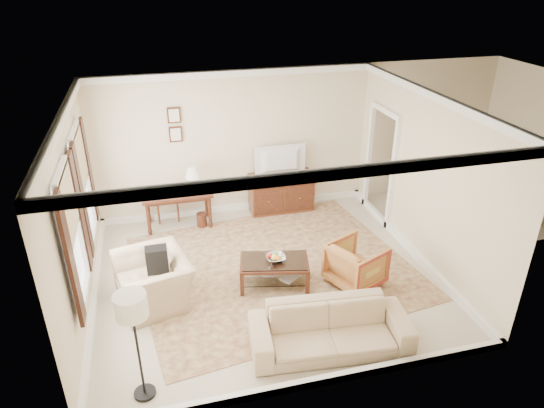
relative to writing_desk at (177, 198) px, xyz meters
name	(u,v)px	position (x,y,z in m)	size (l,w,h in m)	color
room_shell	(264,133)	(1.23, -2.07, 1.86)	(5.51, 5.01, 2.91)	beige
annex_bedroom	(463,198)	(5.72, -0.92, -0.27)	(3.00, 2.70, 2.90)	beige
window_front	(73,235)	(-1.47, -2.77, 0.94)	(0.12, 1.56, 1.80)	#CCB284
window_rear	(83,185)	(-1.47, -1.17, 0.94)	(0.12, 1.56, 1.80)	#CCB284
doorway	(380,167)	(3.94, -0.57, 0.47)	(0.10, 1.12, 2.25)	white
rug	(273,267)	(1.42, -1.89, -0.60)	(4.44, 3.80, 0.01)	#56221C
writing_desk	(177,198)	(0.00, 0.00, 0.00)	(1.32, 0.66, 0.72)	#4E2416
desk_chair	(166,195)	(-0.20, 0.35, -0.08)	(0.45, 0.45, 1.05)	brown
desk_lamp	(193,179)	(0.34, 0.00, 0.36)	(0.32, 0.32, 0.50)	silver
framed_prints	(175,125)	(0.10, 0.40, 1.33)	(0.25, 0.04, 0.68)	#4E2416
sideboard	(281,192)	(2.12, 0.15, -0.21)	(1.30, 0.50, 0.80)	brown
tv	(282,152)	(2.12, 0.13, 0.69)	(1.00, 0.57, 0.13)	black
coffee_table	(274,266)	(1.31, -2.37, -0.26)	(1.19, 0.85, 0.46)	#4E2416
fruit_bowl	(276,257)	(1.34, -2.37, -0.10)	(0.42, 0.42, 0.10)	silver
book_a	(263,271)	(1.16, -2.22, -0.43)	(0.28, 0.04, 0.38)	brown
book_b	(284,275)	(1.47, -2.41, -0.43)	(0.28, 0.03, 0.38)	brown
striped_armchair	(356,262)	(2.59, -2.66, -0.21)	(0.77, 0.72, 0.79)	maroon
club_armchair	(153,273)	(-0.56, -2.32, -0.11)	(1.15, 0.75, 1.00)	tan
backpack	(157,258)	(-0.47, -2.31, 0.14)	(0.32, 0.22, 0.40)	black
sofa	(331,323)	(1.67, -3.95, -0.19)	(2.13, 0.62, 0.83)	tan
floor_lamp	(132,313)	(-0.77, -4.14, 0.62)	(0.36, 0.36, 1.48)	black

